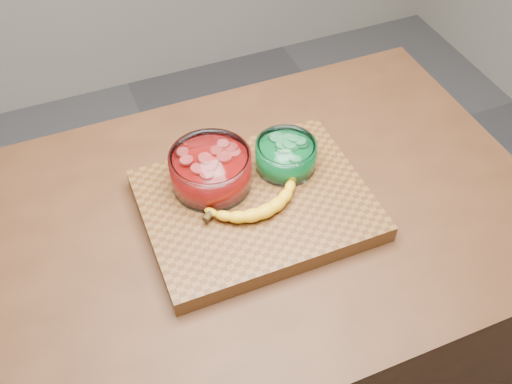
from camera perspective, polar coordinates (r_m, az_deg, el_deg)
name	(u,v)px	position (r m, az deg, el deg)	size (l,w,h in m)	color
counter	(256,320)	(1.55, 0.00, -12.71)	(1.20, 0.80, 0.90)	#4A2A16
cutting_board	(256,205)	(1.17, 0.00, -1.32)	(0.45, 0.35, 0.04)	brown
bowl_red	(211,170)	(1.16, -4.54, 2.19)	(0.17, 0.17, 0.08)	white
bowl_green	(286,155)	(1.19, 2.99, 3.69)	(0.13, 0.13, 0.06)	white
banana	(256,201)	(1.13, 0.00, -0.89)	(0.24, 0.12, 0.03)	yellow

